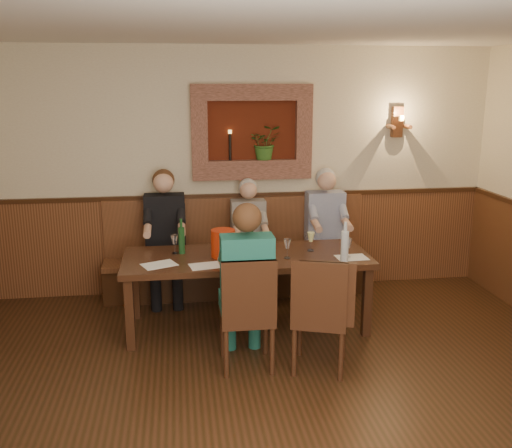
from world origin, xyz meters
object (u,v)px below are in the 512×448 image
at_px(wine_bottle_green_a, 250,239).
at_px(wine_bottle_green_b, 182,240).
at_px(water_bottle, 345,246).
at_px(person_bench_mid, 249,249).
at_px(chair_near_right, 319,337).
at_px(dining_table, 247,262).
at_px(spittoon_bucket, 223,243).
at_px(bench, 237,266).
at_px(person_chair_front, 246,298).
at_px(chair_near_left, 247,335).
at_px(person_bench_left, 166,248).
at_px(person_bench_right, 326,242).

relative_size(wine_bottle_green_a, wine_bottle_green_b, 1.11).
bearing_deg(water_bottle, wine_bottle_green_b, 161.83).
distance_m(wine_bottle_green_a, water_bottle, 0.93).
bearing_deg(person_bench_mid, chair_near_right, -78.21).
relative_size(person_bench_mid, wine_bottle_green_a, 3.44).
relative_size(dining_table, spittoon_bucket, 8.97).
height_order(bench, wine_bottle_green_a, wine_bottle_green_a).
distance_m(dining_table, person_chair_front, 0.79).
height_order(chair_near_left, person_bench_mid, person_bench_mid).
distance_m(person_bench_left, person_bench_mid, 0.93).
height_order(dining_table, bench, bench).
xyz_separation_m(person_bench_right, water_bottle, (-0.14, -1.19, 0.31)).
bearing_deg(person_bench_left, chair_near_left, -67.26).
bearing_deg(dining_table, person_chair_front, -97.45).
height_order(person_bench_right, person_chair_front, person_chair_front).
bearing_deg(wine_bottle_green_b, person_chair_front, -60.33).
height_order(person_bench_mid, spittoon_bucket, person_bench_mid).
relative_size(person_bench_right, spittoon_bucket, 5.44).
height_order(person_chair_front, water_bottle, person_chair_front).
xyz_separation_m(dining_table, chair_near_right, (0.51, -0.96, -0.38)).
bearing_deg(person_bench_right, dining_table, -140.79).
bearing_deg(chair_near_right, water_bottle, 77.21).
bearing_deg(bench, person_bench_right, -5.94).
relative_size(person_bench_left, wine_bottle_green_a, 3.76).
distance_m(person_bench_left, person_chair_front, 1.76).
relative_size(bench, person_chair_front, 2.05).
height_order(bench, chair_near_left, bench).
bearing_deg(bench, chair_near_right, -75.10).
relative_size(chair_near_right, spittoon_bucket, 3.82).
bearing_deg(chair_near_left, spittoon_bucket, 99.28).
relative_size(person_bench_left, person_bench_right, 1.02).
relative_size(chair_near_right, person_bench_left, 0.69).
distance_m(chair_near_left, person_chair_front, 0.32).
bearing_deg(person_chair_front, bench, 86.62).
bearing_deg(person_bench_right, person_chair_front, -124.94).
xyz_separation_m(chair_near_left, wine_bottle_green_b, (-0.53, 0.98, 0.60)).
distance_m(person_bench_mid, water_bottle, 1.45).
bearing_deg(spittoon_bucket, water_bottle, -16.89).
xyz_separation_m(dining_table, wine_bottle_green_a, (0.03, 0.02, 0.24)).
distance_m(dining_table, water_bottle, 0.98).
bearing_deg(dining_table, chair_near_left, -96.94).
bearing_deg(chair_near_right, person_chair_front, -177.63).
height_order(bench, chair_near_right, bench).
xyz_separation_m(spittoon_bucket, wine_bottle_green_b, (-0.40, 0.16, 0.01)).
distance_m(person_bench_right, spittoon_bucket, 1.54).
bearing_deg(person_chair_front, person_bench_left, 113.49).
height_order(person_bench_mid, person_bench_right, person_bench_right).
distance_m(bench, chair_near_left, 1.78).
distance_m(chair_near_left, water_bottle, 1.26).
distance_m(spittoon_bucket, wine_bottle_green_b, 0.43).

